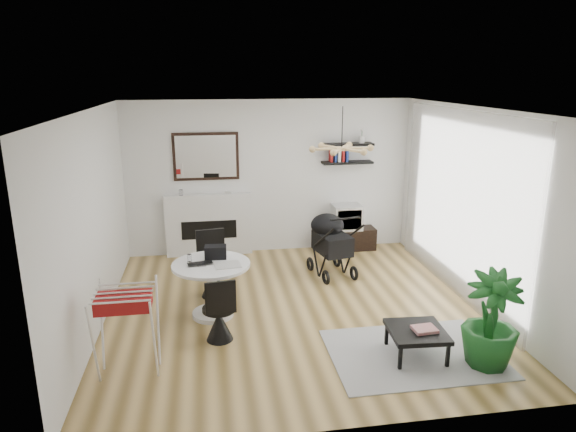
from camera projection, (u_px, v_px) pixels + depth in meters
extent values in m
plane|color=olive|center=(293.00, 309.00, 7.04)|extent=(5.00, 5.00, 0.00)
plane|color=white|center=(294.00, 109.00, 6.31)|extent=(5.00, 5.00, 0.00)
plane|color=white|center=(270.00, 177.00, 9.05)|extent=(5.00, 0.00, 5.00)
plane|color=white|center=(93.00, 223.00, 6.29)|extent=(0.00, 5.00, 5.00)
plane|color=white|center=(473.00, 207.00, 7.05)|extent=(0.00, 5.00, 5.00)
cube|color=white|center=(459.00, 204.00, 7.23)|extent=(0.04, 3.60, 2.60)
cube|color=white|center=(209.00, 225.00, 9.02)|extent=(1.50, 0.15, 1.10)
cube|color=black|center=(209.00, 230.00, 8.99)|extent=(0.95, 0.06, 0.32)
cube|color=black|center=(206.00, 156.00, 8.76)|extent=(1.12, 0.03, 0.82)
cube|color=white|center=(206.00, 157.00, 8.74)|extent=(1.02, 0.01, 0.72)
cube|color=black|center=(347.00, 162.00, 9.07)|extent=(0.90, 0.25, 0.04)
cube|color=black|center=(348.00, 144.00, 8.98)|extent=(0.90, 0.25, 0.04)
cube|color=black|center=(346.00, 239.00, 9.38)|extent=(1.06, 0.37, 0.40)
cube|color=silver|center=(346.00, 217.00, 9.27)|extent=(0.51, 0.44, 0.44)
cube|color=black|center=(350.00, 220.00, 9.06)|extent=(0.43, 0.01, 0.36)
cylinder|color=white|center=(213.00, 313.00, 6.84)|extent=(0.55, 0.55, 0.06)
cylinder|color=white|center=(212.00, 289.00, 6.75)|extent=(0.14, 0.14, 0.65)
cylinder|color=white|center=(211.00, 265.00, 6.66)|extent=(1.02, 1.02, 0.04)
imported|color=black|center=(201.00, 265.00, 6.56)|extent=(0.36, 0.27, 0.03)
cube|color=black|center=(216.00, 252.00, 6.81)|extent=(0.29, 0.19, 0.17)
cube|color=silver|center=(227.00, 265.00, 6.58)|extent=(0.36, 0.31, 0.01)
cylinder|color=white|center=(189.00, 258.00, 6.71)|extent=(0.06, 0.06, 0.10)
cylinder|color=black|center=(213.00, 266.00, 7.34)|extent=(0.45, 0.45, 0.05)
cone|color=black|center=(214.00, 282.00, 7.40)|extent=(0.37, 0.37, 0.43)
cube|color=black|center=(210.00, 245.00, 7.46)|extent=(0.41, 0.10, 0.46)
cylinder|color=black|center=(219.00, 309.00, 6.13)|extent=(0.39, 0.39, 0.04)
cone|color=black|center=(219.00, 325.00, 6.19)|extent=(0.32, 0.32, 0.38)
cube|color=black|center=(221.00, 298.00, 5.90)|extent=(0.36, 0.08, 0.40)
cube|color=maroon|center=(124.00, 300.00, 5.32)|extent=(0.55, 0.32, 0.15)
cube|color=black|center=(332.00, 243.00, 8.11)|extent=(0.56, 0.74, 0.31)
ellipsoid|color=black|center=(327.00, 225.00, 8.22)|extent=(0.53, 0.53, 0.37)
cylinder|color=black|center=(345.00, 219.00, 7.59)|extent=(0.48, 0.13, 0.03)
torus|color=black|center=(310.00, 264.00, 8.42)|extent=(0.10, 0.24, 0.23)
torus|color=black|center=(337.00, 260.00, 8.59)|extent=(0.10, 0.24, 0.23)
torus|color=black|center=(326.00, 277.00, 7.87)|extent=(0.10, 0.24, 0.23)
torus|color=black|center=(354.00, 273.00, 8.03)|extent=(0.10, 0.24, 0.23)
cube|color=#A0A0A0|center=(413.00, 353.00, 5.91)|extent=(1.92, 1.39, 0.01)
cube|color=black|center=(417.00, 332.00, 5.79)|extent=(0.66, 0.66, 0.05)
cube|color=black|center=(400.00, 358.00, 5.56)|extent=(0.04, 0.04, 0.27)
cube|color=black|center=(448.00, 355.00, 5.60)|extent=(0.04, 0.04, 0.27)
cube|color=black|center=(387.00, 334.00, 6.07)|extent=(0.04, 0.04, 0.27)
cube|color=black|center=(430.00, 332.00, 6.12)|extent=(0.04, 0.04, 0.27)
cube|color=#BD2F32|center=(425.00, 329.00, 5.75)|extent=(0.27, 0.22, 0.04)
imported|color=#18551D|center=(491.00, 320.00, 5.55)|extent=(0.78, 0.78, 1.09)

